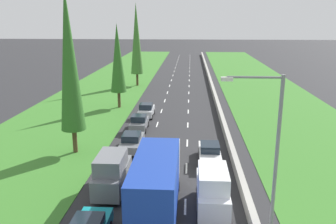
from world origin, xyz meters
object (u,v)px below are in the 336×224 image
object	(u,v)px
grey_sedan_left_lane	(132,142)
grey_van_left_lane	(112,173)
grey_hatchback_left_lane	(139,123)
poplar_tree_second	(69,60)
poplar_tree_third	(118,58)
blue_box_truck_centre_lane	(157,184)
white_van_right_lane_third	(212,189)
silver_hatchback_left_lane	(146,110)
poplar_tree_fourth	(136,39)
street_light_mast	(271,145)
white_sedan_right_lane	(210,153)

from	to	relation	value
grey_sedan_left_lane	grey_van_left_lane	bearing A→B (deg)	-90.34
grey_van_left_lane	grey_hatchback_left_lane	xyz separation A→B (m)	(-0.14, 14.06, -0.56)
poplar_tree_second	poplar_tree_third	bearing A→B (deg)	87.71
grey_sedan_left_lane	poplar_tree_third	xyz separation A→B (m)	(-4.34, 15.86, 5.83)
grey_van_left_lane	poplar_tree_third	xyz separation A→B (m)	(-4.29, 23.88, 5.25)
blue_box_truck_centre_lane	poplar_tree_second	size ratio (longest dim) A/B	0.65
poplar_tree_third	white_van_right_lane_third	bearing A→B (deg)	-66.85
grey_sedan_left_lane	silver_hatchback_left_lane	distance (m)	11.38
grey_hatchback_left_lane	poplar_tree_fourth	bearing A→B (deg)	98.90
blue_box_truck_centre_lane	poplar_tree_fourth	size ratio (longest dim) A/B	0.65
street_light_mast	poplar_tree_second	bearing A→B (deg)	141.75
blue_box_truck_centre_lane	street_light_mast	distance (m)	6.99
white_sedan_right_lane	grey_van_left_lane	bearing A→B (deg)	-140.66
silver_hatchback_left_lane	grey_van_left_lane	bearing A→B (deg)	-89.93
grey_sedan_left_lane	white_sedan_right_lane	bearing A→B (deg)	-18.01
grey_sedan_left_lane	poplar_tree_second	world-z (taller)	poplar_tree_second
white_van_right_lane_third	white_sedan_right_lane	size ratio (longest dim) A/B	1.09
silver_hatchback_left_lane	poplar_tree_second	world-z (taller)	poplar_tree_second
white_van_right_lane_third	poplar_tree_third	size ratio (longest dim) A/B	0.44
blue_box_truck_centre_lane	silver_hatchback_left_lane	world-z (taller)	blue_box_truck_centre_lane
white_van_right_lane_third	street_light_mast	world-z (taller)	street_light_mast
poplar_tree_third	poplar_tree_fourth	world-z (taller)	poplar_tree_fourth
grey_sedan_left_lane	street_light_mast	bearing A→B (deg)	-52.29
grey_hatchback_left_lane	street_light_mast	world-z (taller)	street_light_mast
blue_box_truck_centre_lane	white_sedan_right_lane	xyz separation A→B (m)	(3.59, 8.87, -1.37)
blue_box_truck_centre_lane	poplar_tree_fourth	world-z (taller)	poplar_tree_fourth
silver_hatchback_left_lane	poplar_tree_second	xyz separation A→B (m)	(-4.94, -12.25, 7.47)
poplar_tree_fourth	street_light_mast	xyz separation A→B (m)	(13.81, -44.41, -3.04)
blue_box_truck_centre_lane	street_light_mast	bearing A→B (deg)	-11.09
blue_box_truck_centre_lane	white_sedan_right_lane	world-z (taller)	blue_box_truck_centre_lane
blue_box_truck_centre_lane	white_sedan_right_lane	bearing A→B (deg)	67.95
grey_van_left_lane	street_light_mast	xyz separation A→B (m)	(9.59, -4.33, 3.83)
white_van_right_lane_third	poplar_tree_fourth	distance (m)	44.05
grey_van_left_lane	blue_box_truck_centre_lane	distance (m)	4.70
poplar_tree_second	poplar_tree_third	size ratio (longest dim) A/B	1.30
grey_hatchback_left_lane	poplar_tree_third	size ratio (longest dim) A/B	0.35
blue_box_truck_centre_lane	white_van_right_lane_third	bearing A→B (deg)	18.16
white_van_right_lane_third	poplar_tree_second	size ratio (longest dim) A/B	0.34
white_sedan_right_lane	poplar_tree_second	world-z (taller)	poplar_tree_second
white_van_right_lane_third	grey_hatchback_left_lane	xyz separation A→B (m)	(-6.93, 16.08, -0.56)
grey_van_left_lane	white_sedan_right_lane	size ratio (longest dim) A/B	1.09
white_van_right_lane_third	street_light_mast	xyz separation A→B (m)	(2.81, -2.31, 3.83)
white_van_right_lane_third	blue_box_truck_centre_lane	distance (m)	3.62
grey_van_left_lane	blue_box_truck_centre_lane	xyz separation A→B (m)	(3.42, -3.12, 0.78)
poplar_tree_third	poplar_tree_fourth	bearing A→B (deg)	89.74
silver_hatchback_left_lane	grey_hatchback_left_lane	bearing A→B (deg)	-91.28
grey_hatchback_left_lane	poplar_tree_second	bearing A→B (deg)	-124.86
grey_sedan_left_lane	poplar_tree_fourth	distance (m)	33.20
poplar_tree_third	grey_sedan_left_lane	bearing A→B (deg)	-74.71
poplar_tree_second	poplar_tree_fourth	size ratio (longest dim) A/B	1.00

